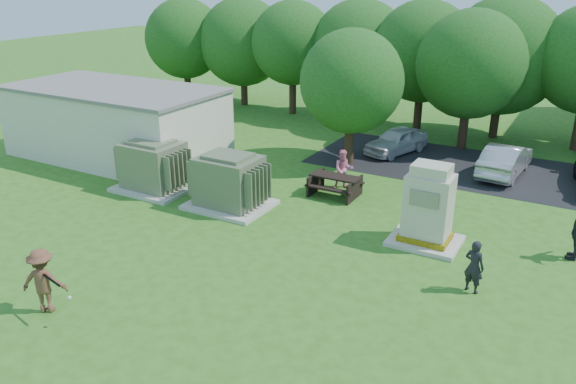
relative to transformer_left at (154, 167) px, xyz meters
The scene contains 15 objects.
ground 7.96m from the transformer_left, 34.70° to the right, with size 120.00×120.00×0.00m, color #2D6619.
service_building 5.19m from the transformer_left, 150.95° to the left, with size 10.00×5.00×3.20m, color beige.
service_building_roof 5.64m from the transformer_left, 150.95° to the left, with size 10.20×5.20×0.15m, color slate.
parking_strip 16.25m from the transformer_left, 33.69° to the left, with size 20.00×6.00×0.01m, color #232326.
transformer_left is the anchor object (origin of this frame).
transformer_right 3.70m from the transformer_left, ahead, with size 3.00×2.40×2.07m.
generator_cabinet 11.04m from the transformer_left, ahead, with size 2.23×1.82×2.71m.
picnic_table 7.31m from the transformer_left, 24.01° to the left, with size 1.95×1.46×0.83m.
batter 8.86m from the transformer_left, 66.24° to the right, with size 1.15×0.66×1.78m, color brown.
person_by_generator 13.13m from the transformer_left, ahead, with size 0.56×0.37×1.55m, color black.
person_at_picnic 7.67m from the transformer_left, 30.17° to the left, with size 0.79×0.62×1.63m, color pink.
car_white 11.80m from the transformer_left, 54.15° to the left, with size 1.47×3.65×1.24m, color silver.
car_silver_a 14.96m from the transformer_left, 36.21° to the left, with size 1.45×4.15×1.37m, color #ACABB0.
batting_equipment 9.25m from the transformer_left, 63.29° to the right, with size 1.24×0.30×0.37m.
tree_row 16.56m from the transformer_left, 59.50° to the left, with size 41.30×13.30×7.30m.
Camera 1 is at (8.71, -11.46, 8.28)m, focal length 35.00 mm.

